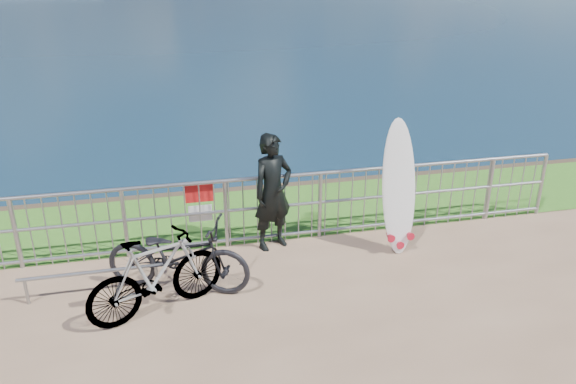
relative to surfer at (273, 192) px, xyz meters
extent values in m
plane|color=#347520|center=(-0.21, 1.25, -0.90)|extent=(120.00, 120.00, 0.00)
cube|color=brown|center=(-0.21, 2.45, -3.41)|extent=(120.00, 0.30, 5.00)
plane|color=navy|center=(-0.21, 88.55, -5.91)|extent=(260.00, 260.00, 0.00)
cylinder|color=#93959B|center=(-0.21, 0.15, 0.19)|extent=(10.00, 0.06, 0.06)
cylinder|color=#93959B|center=(-0.21, 0.15, -0.31)|extent=(10.00, 0.05, 0.05)
cylinder|color=#93959B|center=(-0.21, 0.15, -0.81)|extent=(10.00, 0.05, 0.05)
cylinder|color=#93959B|center=(-3.71, 0.15, -0.36)|extent=(0.06, 0.06, 1.10)
cylinder|color=#93959B|center=(-2.21, 0.15, -0.36)|extent=(0.06, 0.06, 1.10)
cylinder|color=#93959B|center=(-0.71, 0.15, -0.36)|extent=(0.06, 0.06, 1.10)
cylinder|color=#93959B|center=(0.79, 0.15, -0.36)|extent=(0.06, 0.06, 1.10)
cylinder|color=#93959B|center=(2.29, 0.15, -0.36)|extent=(0.06, 0.06, 1.10)
cylinder|color=#93959B|center=(3.79, 0.15, -0.36)|extent=(0.06, 0.06, 1.10)
cylinder|color=#93959B|center=(4.79, 0.15, -0.36)|extent=(0.06, 0.06, 1.10)
cube|color=red|center=(-1.09, 0.21, 0.01)|extent=(0.42, 0.02, 0.30)
cube|color=white|center=(-1.09, 0.20, 0.01)|extent=(0.38, 0.01, 0.08)
cube|color=white|center=(-1.09, 0.21, -0.33)|extent=(0.36, 0.02, 0.26)
imported|color=black|center=(0.00, 0.00, 0.00)|extent=(0.78, 0.66, 1.83)
ellipsoid|color=white|center=(1.82, -0.49, 0.12)|extent=(0.55, 0.49, 2.06)
cone|color=red|center=(1.67, -0.61, -0.62)|extent=(0.12, 0.22, 0.12)
cone|color=red|center=(1.98, -0.61, -0.62)|extent=(0.12, 0.22, 0.12)
cone|color=red|center=(1.82, -0.61, -0.76)|extent=(0.12, 0.22, 0.12)
imported|color=black|center=(-1.49, -0.95, -0.40)|extent=(2.08, 1.36, 1.03)
imported|color=black|center=(-1.77, -1.43, -0.37)|extent=(1.87, 1.17, 1.09)
cylinder|color=#93959B|center=(-2.62, -0.86, -0.55)|extent=(1.85, 0.05, 0.05)
cylinder|color=#93959B|center=(-3.45, -0.86, -0.73)|extent=(0.04, 0.04, 0.36)
cylinder|color=#93959B|center=(-1.80, -0.86, -0.73)|extent=(0.04, 0.04, 0.36)
camera|label=1|loc=(-1.53, -7.69, 3.25)|focal=35.00mm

